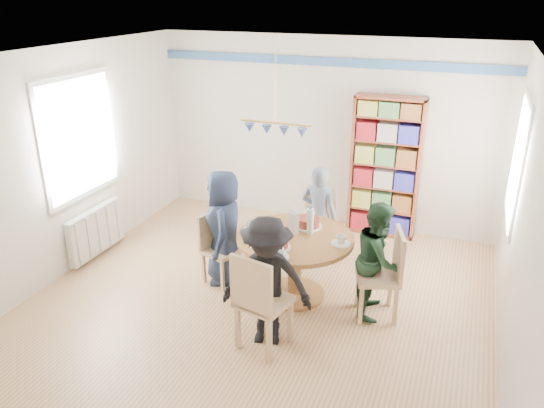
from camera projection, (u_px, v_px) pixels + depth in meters
The scene contains 14 objects.
ground at pixel (259, 303), 5.97m from camera, with size 5.00×5.00×0.00m, color tan.
room_shell at pixel (266, 139), 6.18m from camera, with size 5.00×5.00×5.00m.
radiator at pixel (96, 231), 6.90m from camera, with size 0.12×1.00×0.60m.
dining_table at pixel (295, 252), 5.91m from camera, with size 1.30×1.30×0.75m.
chair_left at pixel (217, 244), 6.27m from camera, with size 0.47×0.47×0.85m.
chair_right at pixel (386, 270), 5.55m from camera, with size 0.55×0.55×0.99m.
chair_far at pixel (319, 220), 6.82m from camera, with size 0.44×0.44×0.92m.
chair_near at pixel (259, 298), 5.01m from camera, with size 0.55×0.55×1.03m.
person_left at pixel (224, 228), 6.18m from camera, with size 0.68×0.44×1.39m, color #1A243A.
person_right at pixel (378, 259), 5.59m from camera, with size 0.62×0.48×1.27m, color #18311E.
person_far at pixel (319, 215), 6.66m from camera, with size 0.47×0.31×1.28m, color gray.
person_near at pixel (267, 282), 5.09m from camera, with size 0.87×0.50×1.35m, color black.
bookshelf at pixel (385, 169), 7.31m from camera, with size 0.94×0.28×1.97m.
tableware at pixel (294, 229), 5.84m from camera, with size 1.24×1.24×0.33m.
Camera 1 is at (1.97, -4.70, 3.30)m, focal length 35.00 mm.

